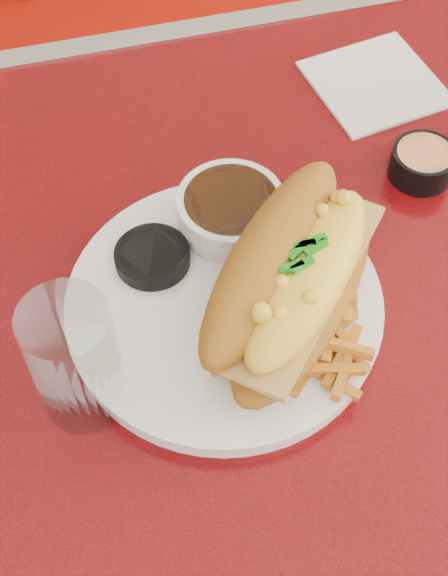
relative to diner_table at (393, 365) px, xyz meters
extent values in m
plane|color=silver|center=(0.00, 0.00, -0.61)|extent=(8.00, 8.00, 0.00)
cube|color=#B60B11|center=(0.00, 0.00, 0.14)|extent=(1.20, 0.80, 0.04)
cube|color=silver|center=(0.00, 0.40, 0.14)|extent=(1.22, 0.03, 0.04)
cylinder|color=silver|center=(0.00, 0.00, -0.24)|extent=(0.09, 0.09, 0.72)
cylinder|color=silver|center=(0.00, 0.00, -0.59)|extent=(0.52, 0.52, 0.03)
cube|color=#A0170A|center=(0.00, 0.78, -0.38)|extent=(1.20, 0.50, 0.45)
cylinder|color=white|center=(-0.19, 0.01, 0.17)|extent=(0.36, 0.36, 0.02)
cylinder|color=white|center=(-0.19, 0.01, 0.18)|extent=(0.36, 0.36, 0.00)
ellipsoid|color=#9F6219|center=(-0.12, -0.02, 0.20)|extent=(0.21, 0.22, 0.05)
cube|color=tan|center=(-0.12, -0.02, 0.22)|extent=(0.18, 0.19, 0.01)
ellipsoid|color=yellow|center=(-0.12, -0.02, 0.23)|extent=(0.18, 0.19, 0.05)
ellipsoid|color=#9F6219|center=(-0.15, 0.00, 0.24)|extent=(0.22, 0.23, 0.09)
cube|color=#B9B8BD|center=(-0.12, 0.00, 0.18)|extent=(0.01, 0.11, 0.00)
cube|color=#B9B8BD|center=(-0.12, 0.06, 0.18)|extent=(0.02, 0.03, 0.00)
cylinder|color=white|center=(-0.16, 0.09, 0.19)|extent=(0.13, 0.13, 0.05)
cylinder|color=black|center=(-0.16, 0.09, 0.21)|extent=(0.11, 0.11, 0.01)
cylinder|color=black|center=(-0.24, 0.07, 0.18)|extent=(0.08, 0.08, 0.03)
cylinder|color=#E58153|center=(-0.24, 0.07, 0.19)|extent=(0.07, 0.07, 0.01)
cylinder|color=black|center=(0.05, 0.12, 0.18)|extent=(0.08, 0.08, 0.03)
cylinder|color=#E58153|center=(0.05, 0.12, 0.19)|extent=(0.07, 0.07, 0.01)
cylinder|color=silver|center=(-0.32, -0.04, 0.22)|extent=(0.08, 0.08, 0.12)
cube|color=white|center=(0.05, 0.26, 0.16)|extent=(0.15, 0.15, 0.00)
camera|label=1|loc=(-0.28, -0.36, 0.76)|focal=50.00mm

